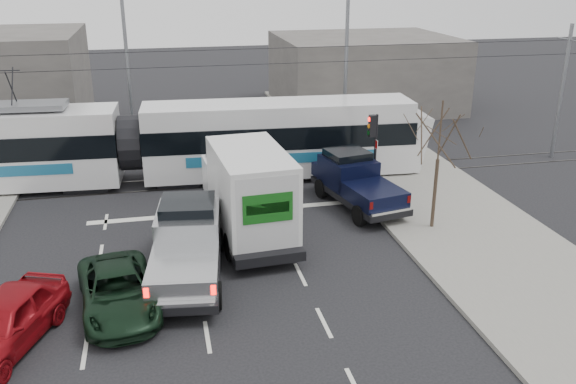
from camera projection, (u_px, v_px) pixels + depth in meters
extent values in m
plane|color=black|center=(251.00, 280.00, 20.20)|extent=(120.00, 120.00, 0.00)
cube|color=gray|center=(497.00, 252.00, 21.95)|extent=(6.00, 60.00, 0.15)
cube|color=#33302D|center=(218.00, 181.00, 29.34)|extent=(60.00, 1.60, 0.03)
cube|color=#66605C|center=(363.00, 72.00, 43.63)|extent=(12.00, 10.00, 5.00)
cylinder|color=#47382B|center=(435.00, 193.00, 23.45)|extent=(0.14, 0.14, 2.75)
cylinder|color=#47382B|center=(440.00, 130.00, 22.57)|extent=(0.07, 0.07, 2.25)
cylinder|color=black|center=(375.00, 154.00, 26.76)|extent=(0.12, 0.12, 3.60)
cube|color=black|center=(372.00, 126.00, 26.26)|extent=(0.28, 0.28, 0.95)
cylinder|color=#FF0C07|center=(369.00, 119.00, 26.12)|extent=(0.06, 0.20, 0.20)
cylinder|color=orange|center=(369.00, 126.00, 26.23)|extent=(0.06, 0.20, 0.20)
cylinder|color=#05330C|center=(369.00, 133.00, 26.34)|extent=(0.06, 0.20, 0.20)
cube|color=white|center=(376.00, 145.00, 26.44)|extent=(0.02, 0.30, 0.40)
cylinder|color=slate|center=(346.00, 68.00, 32.89)|extent=(0.20, 0.20, 9.00)
cylinder|color=slate|center=(128.00, 70.00, 32.45)|extent=(0.20, 0.20, 9.00)
cylinder|color=black|center=(213.00, 66.00, 27.40)|extent=(60.00, 0.03, 0.03)
cylinder|color=black|center=(213.00, 50.00, 27.15)|extent=(60.00, 0.03, 0.03)
cylinder|color=slate|center=(561.00, 93.00, 31.66)|extent=(0.20, 0.20, 7.00)
cube|color=silver|center=(279.00, 156.00, 29.67)|extent=(12.93, 3.44, 1.55)
cube|color=black|center=(279.00, 132.00, 29.25)|extent=(13.00, 3.47, 1.06)
cube|color=silver|center=(279.00, 113.00, 28.91)|extent=(12.93, 3.33, 0.99)
cube|color=#1A5F84|center=(283.00, 159.00, 28.32)|extent=(8.94, 0.55, 0.49)
cylinder|color=black|center=(131.00, 142.00, 28.33)|extent=(1.14, 2.63, 2.58)
cube|color=slate|center=(31.00, 106.00, 27.06)|extent=(3.07, 1.78, 0.25)
cube|color=black|center=(89.00, 182.00, 28.68)|extent=(2.12, 2.39, 0.36)
cube|color=black|center=(179.00, 177.00, 29.27)|extent=(2.12, 2.39, 0.36)
cube|color=black|center=(348.00, 169.00, 30.47)|extent=(2.12, 2.39, 0.36)
cube|color=black|center=(188.00, 262.00, 20.14)|extent=(2.92, 6.45, 0.27)
cube|color=#ADB0B2|center=(189.00, 227.00, 20.92)|extent=(2.42, 2.86, 1.24)
cube|color=black|center=(188.00, 209.00, 20.79)|extent=(2.05, 2.08, 0.59)
cube|color=#ADB0B2|center=(192.00, 217.00, 22.40)|extent=(2.17, 1.37, 0.59)
cube|color=#ADB0B2|center=(184.00, 270.00, 18.71)|extent=(2.44, 3.05, 0.70)
cube|color=silver|center=(180.00, 306.00, 17.30)|extent=(1.98, 0.44, 0.19)
cube|color=#FF0C07|center=(146.00, 293.00, 17.20)|extent=(0.16, 0.10, 0.30)
cube|color=#FF0C07|center=(213.00, 290.00, 17.35)|extent=(0.16, 0.10, 0.30)
cylinder|color=black|center=(164.00, 241.00, 21.97)|extent=(0.41, 0.89, 0.86)
cylinder|color=black|center=(219.00, 239.00, 22.13)|extent=(0.41, 0.89, 0.86)
cylinder|color=black|center=(150.00, 298.00, 18.26)|extent=(0.41, 0.89, 0.86)
cylinder|color=black|center=(217.00, 295.00, 18.42)|extent=(0.41, 0.89, 0.86)
cube|color=black|center=(248.00, 220.00, 23.44)|extent=(2.95, 7.26, 0.35)
cube|color=white|center=(233.00, 177.00, 25.56)|extent=(2.43, 1.87, 1.62)
cube|color=black|center=(232.00, 162.00, 25.47)|extent=(2.07, 1.28, 0.61)
cube|color=silver|center=(251.00, 190.00, 22.28)|extent=(2.79, 4.99, 2.99)
cube|color=silver|center=(268.00, 215.00, 20.13)|extent=(2.14, 0.21, 2.63)
cube|color=#135314|center=(268.00, 208.00, 20.00)|extent=(1.70, 0.15, 1.02)
cube|color=black|center=(270.00, 261.00, 20.49)|extent=(2.20, 0.42, 0.18)
cylinder|color=black|center=(210.00, 205.00, 25.23)|extent=(0.37, 0.93, 0.91)
cylinder|color=black|center=(260.00, 199.00, 25.80)|extent=(0.37, 0.93, 0.91)
cylinder|color=black|center=(231.00, 247.00, 21.40)|extent=(0.38, 1.03, 1.01)
cylinder|color=black|center=(289.00, 239.00, 21.96)|extent=(0.38, 1.03, 1.01)
cube|color=black|center=(358.00, 195.00, 25.98)|extent=(2.97, 5.57, 0.26)
cube|color=black|center=(348.00, 172.00, 26.53)|extent=(2.32, 2.56, 1.22)
cube|color=black|center=(347.00, 157.00, 26.40)|extent=(1.95, 1.89, 0.58)
cube|color=black|center=(334.00, 168.00, 27.70)|extent=(2.01, 1.30, 0.58)
cube|color=black|center=(373.00, 194.00, 24.83)|extent=(2.35, 2.71, 0.69)
cube|color=silver|center=(391.00, 212.00, 23.76)|extent=(1.80, 0.55, 0.19)
cube|color=#590505|center=(371.00, 206.00, 23.38)|extent=(0.16, 0.11, 0.30)
cube|color=#590505|center=(409.00, 199.00, 24.03)|extent=(0.16, 0.11, 0.30)
cylinder|color=black|center=(322.00, 188.00, 27.14)|extent=(0.46, 0.89, 0.85)
cylinder|color=black|center=(357.00, 183.00, 27.82)|extent=(0.46, 0.89, 0.85)
cylinder|color=black|center=(360.00, 215.00, 24.25)|extent=(0.46, 0.89, 0.85)
cylinder|color=black|center=(398.00, 208.00, 24.92)|extent=(0.46, 0.89, 0.85)
imported|color=black|center=(118.00, 291.00, 18.23)|extent=(2.79, 4.90, 1.29)
imported|color=maroon|center=(4.00, 322.00, 16.45)|extent=(3.35, 4.87, 1.54)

